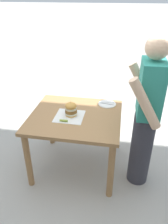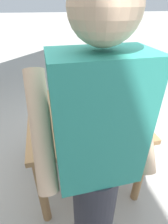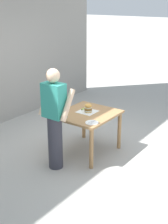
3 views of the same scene
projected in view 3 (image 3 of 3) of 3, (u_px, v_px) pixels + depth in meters
name	position (u px, v px, depth m)	size (l,w,h in m)	color
ground_plane	(87.00, 151.00, 5.82)	(80.00, 80.00, 0.00)	#ADAAA3
patio_table	(87.00, 119.00, 5.60)	(0.94, 1.04, 0.76)	#9E7247
serving_paper	(87.00, 112.00, 5.63)	(0.32, 0.32, 0.00)	white
sandwich	(88.00, 108.00, 5.58)	(0.14, 0.14, 0.19)	gold
pickle_spear	(83.00, 109.00, 5.72)	(0.02, 0.02, 0.09)	#8EA83D
side_plate_with_forks	(92.00, 123.00, 5.12)	(0.22, 0.22, 0.02)	white
diner_across_table	(55.00, 118.00, 4.99)	(0.55, 0.35, 1.69)	#33333D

